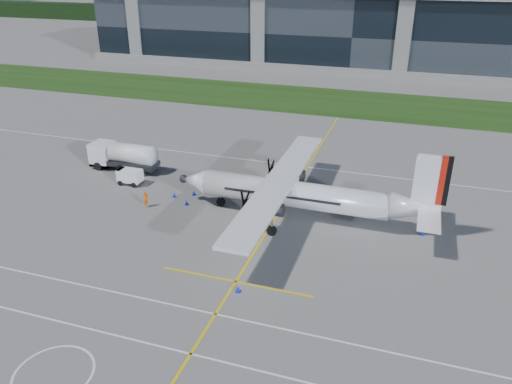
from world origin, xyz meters
TOP-DOWN VIEW (x-y plane):
  - ground at (0.00, 40.00)m, footprint 400.00×400.00m
  - grass_strip at (0.00, 48.00)m, footprint 400.00×18.00m
  - terminal_building at (0.00, 80.00)m, footprint 120.00×20.00m
  - tree_line at (0.00, 140.00)m, footprint 400.00×6.00m
  - yellow_taxiway_centerline at (3.00, 10.00)m, footprint 0.20×70.00m
  - white_lane_line at (0.00, -14.00)m, footprint 90.00×0.15m
  - turboprop_aircraft at (5.42, 5.49)m, footprint 24.64×25.55m
  - fuel_tanker_truck at (-17.46, 10.78)m, footprint 8.38×2.72m
  - baggage_tug at (-14.08, 7.37)m, footprint 2.72×1.63m
  - ground_crew_person at (-9.71, 3.06)m, footprint 0.59×0.79m
  - safety_cone_tail at (16.19, 5.74)m, footprint 0.36×0.36m
  - safety_cone_portwing at (3.61, -7.11)m, footprint 0.36×0.36m
  - safety_cone_nose_stbd at (-6.39, 6.93)m, footprint 0.36×0.36m
  - safety_cone_nose_port at (-6.12, 4.63)m, footprint 0.36×0.36m
  - safety_cone_fwd at (-8.08, 5.85)m, footprint 0.36×0.36m

SIDE VIEW (x-z plane):
  - ground at x=0.00m, z-range 0.00..0.00m
  - yellow_taxiway_centerline at x=3.00m, z-range 0.00..0.01m
  - white_lane_line at x=0.00m, z-range 0.00..0.01m
  - grass_strip at x=0.00m, z-range 0.00..0.04m
  - safety_cone_tail at x=16.19m, z-range 0.00..0.50m
  - safety_cone_portwing at x=3.61m, z-range 0.00..0.50m
  - safety_cone_nose_stbd at x=-6.39m, z-range 0.00..0.50m
  - safety_cone_nose_port at x=-6.12m, z-range 0.00..0.50m
  - safety_cone_fwd at x=-8.08m, z-range 0.00..0.50m
  - baggage_tug at x=-14.08m, z-range 0.00..1.63m
  - ground_crew_person at x=-9.71m, z-range 0.00..1.86m
  - fuel_tanker_truck at x=-17.46m, z-range 0.00..3.14m
  - tree_line at x=0.00m, z-range 0.00..6.00m
  - turboprop_aircraft at x=5.42m, z-range 0.00..7.66m
  - terminal_building at x=0.00m, z-range 0.00..15.00m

